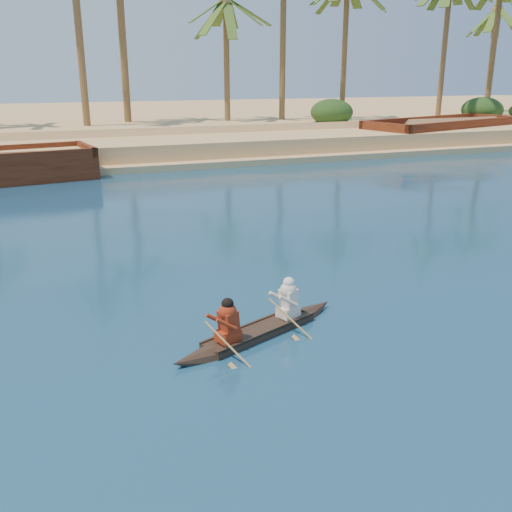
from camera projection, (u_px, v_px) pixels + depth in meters
name	position (u px, v px, depth m)	size (l,w,h in m)	color
ground	(186.00, 390.00, 9.64)	(160.00, 160.00, 0.00)	#0A2645
sandy_embankment	(57.00, 126.00, 51.17)	(150.00, 51.00, 1.50)	#DBAF7B
palm_grove	(53.00, 27.00, 38.30)	(110.00, 14.00, 16.00)	#355F21
shrub_cluster	(67.00, 135.00, 37.28)	(100.00, 6.00, 2.40)	#1B3B15
canoe	(260.00, 325.00, 11.60)	(4.23, 2.18, 1.20)	#31241B
barge_right	(442.00, 134.00, 42.36)	(13.94, 7.81, 2.21)	brown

